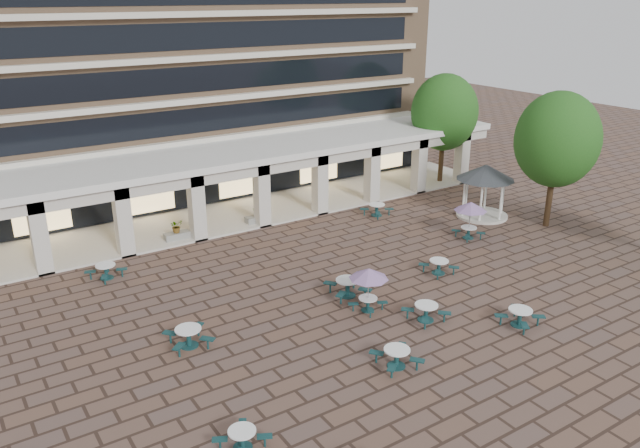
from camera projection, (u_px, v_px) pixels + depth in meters
The scene contains 19 objects.
ground at pixel (353, 316), 27.76m from camera, with size 120.00×120.00×0.00m, color brown.
apartment_building at pixel (141, 7), 43.34m from camera, with size 40.00×15.50×25.20m.
retail_arcade at pixel (212, 175), 38.32m from camera, with size 42.00×6.60×4.40m.
picnic_table_2 at pixel (397, 356), 23.89m from camera, with size 1.88×1.88×0.77m.
picnic_table_3 at pixel (520, 316), 26.87m from camera, with size 1.90×1.90×0.77m.
picnic_table_5 at pixel (242, 438), 19.60m from camera, with size 1.80×1.80×0.68m.
picnic_table_6 at pixel (369, 275), 27.65m from camera, with size 1.80×1.80×2.07m.
picnic_table_7 at pixel (439, 266), 31.84m from camera, with size 1.68×1.68×0.73m.
picnic_table_8 at pixel (189, 336), 25.27m from camera, with size 1.90×1.90×0.81m.
picnic_table_9 at pixel (426, 311), 27.27m from camera, with size 1.74×1.74×0.77m.
picnic_table_10 at pixel (348, 286), 29.46m from camera, with size 2.14×2.14×0.85m.
picnic_table_11 at pixel (471, 208), 35.93m from camera, with size 1.92×1.92×2.21m.
picnic_table_12 at pixel (106, 270), 31.31m from camera, with size 2.02×2.02×0.74m.
picnic_table_13 at pixel (377, 209), 40.13m from camera, with size 1.97×1.97×0.77m.
gazebo at pixel (485, 178), 39.24m from camera, with size 3.65×3.65×3.39m.
tree_east_a at pixel (557, 140), 36.67m from camera, with size 4.96×4.96×8.26m.
tree_east_c at pixel (444, 112), 45.48m from camera, with size 4.88×4.88×8.12m.
planter_left at pixel (177, 232), 36.04m from camera, with size 1.50×0.78×1.30m.
planter_right at pixel (257, 217), 38.75m from camera, with size 1.50×0.60×1.17m.
Camera 1 is at (-14.65, -19.78, 13.56)m, focal length 35.00 mm.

